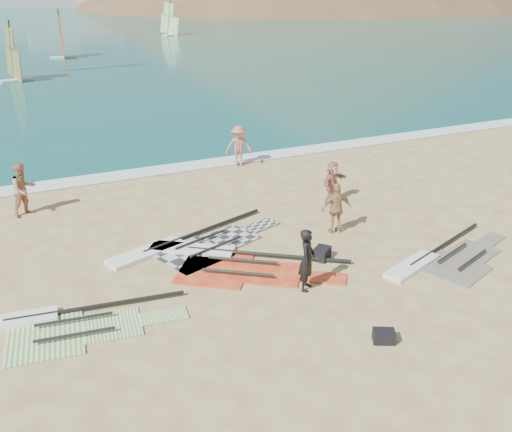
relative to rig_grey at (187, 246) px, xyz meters
name	(u,v)px	position (x,y,z in m)	size (l,w,h in m)	color
ground	(327,309)	(2.07, -4.76, -0.05)	(300.00, 300.00, 0.00)	#D0BB7A
sea	(11,12)	(2.07, 127.24, -0.05)	(300.00, 240.00, 0.06)	#0B4950
surf_line	(177,169)	(2.07, 7.54, -0.05)	(300.00, 1.20, 0.04)	white
headland_main	(345,4)	(87.07, 125.24, -0.05)	(143.00, 143.00, 45.00)	brown
headland_minor	(423,1)	(122.07, 135.24, -0.05)	(70.00, 70.00, 28.00)	brown
rig_grey	(187,246)	(0.00, 0.00, 0.00)	(5.94, 3.43, 0.20)	#2A2A2D
rig_green	(55,325)	(-4.22, -2.72, 0.00)	(5.41, 2.43, 0.20)	#5AAD26
rig_orange	(443,260)	(6.48, -3.99, 0.00)	(5.14, 3.02, 0.20)	#E1491F
rig_red	(227,261)	(0.74, -1.41, 0.00)	(5.17, 4.72, 0.20)	red
gear_bag_near	(322,253)	(3.35, -2.36, 0.13)	(0.55, 0.40, 0.35)	black
gear_bag_far	(384,336)	(2.51, -6.50, 0.10)	(0.49, 0.34, 0.29)	black
person_wetsuit	(307,260)	(2.09, -3.67, 0.81)	(0.63, 0.41, 1.72)	black
beachgoer_left	(24,189)	(-4.23, 4.84, 0.88)	(0.91, 0.71, 1.87)	#B07958
beachgoer_mid	(239,146)	(4.61, 6.74, 0.85)	(1.16, 0.67, 1.80)	#B36859
beachgoer_back	(336,208)	(4.72, -0.93, 0.79)	(0.98, 0.41, 1.68)	#AE8152
beachgoer_right	(332,182)	(6.07, 1.49, 0.71)	(1.41, 0.45, 1.52)	#B57460
windsurfer_left	(14,64)	(-2.77, 33.62, 1.28)	(2.64, 2.98, 4.63)	white
windsurfer_centre	(62,44)	(2.39, 45.79, 1.30)	(2.60, 3.15, 4.70)	white
windsurfer_right	(170,25)	(18.58, 62.98, 1.31)	(2.55, 2.61, 4.77)	white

